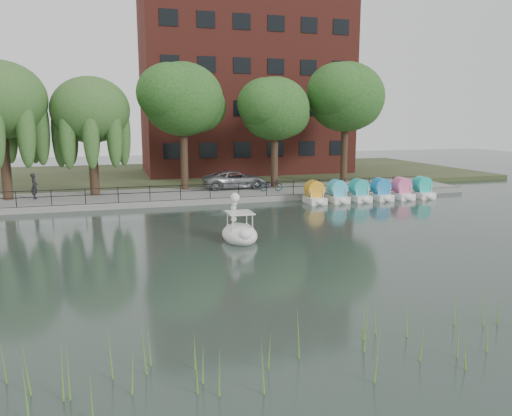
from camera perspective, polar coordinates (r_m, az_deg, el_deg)
name	(u,v)px	position (r m, az deg, el deg)	size (l,w,h in m)	color
ground_plane	(271,254)	(21.41, 1.76, -5.33)	(120.00, 120.00, 0.00)	#36463D
promenade	(203,195)	(36.59, -6.10, 1.48)	(40.00, 6.00, 0.40)	gray
kerb	(211,201)	(33.73, -5.18, 0.75)	(40.00, 0.25, 0.40)	gray
land_strip	(177,175)	(50.31, -9.01, 3.79)	(60.00, 22.00, 0.36)	#47512D
railing	(210,187)	(33.78, -5.28, 2.39)	(32.00, 0.05, 1.00)	black
apartment_building	(245,81)	(51.47, -1.31, 14.29)	(20.00, 10.07, 18.00)	#4C1E16
willow_left	(0,100)	(36.68, -27.25, 10.90)	(5.88, 5.88, 9.01)	#473323
willow_mid	(90,110)	(36.60, -18.41, 10.53)	(5.32, 5.32, 8.15)	#473323
broadleaf_center	(183,100)	(38.00, -8.38, 12.14)	(6.00, 6.00, 9.25)	#473323
broadleaf_right	(275,109)	(39.13, 2.15, 11.19)	(5.40, 5.40, 8.32)	#473323
broadleaf_far	(346,97)	(42.58, 10.24, 12.33)	(6.30, 6.30, 9.71)	#473323
minivan	(235,178)	(38.35, -2.37, 3.42)	(5.64, 2.59, 1.57)	gray
bicycle	(271,184)	(36.97, 1.73, 2.72)	(1.72, 0.60, 1.00)	gray
pedestrian	(34,184)	(36.38, -24.01, 2.49)	(0.71, 0.48, 1.98)	black
swan_boat	(239,231)	(23.73, -1.92, -2.59)	(1.63, 2.69, 2.18)	white
pedal_boat_row	(370,192)	(36.15, 12.92, 1.82)	(9.65, 1.70, 1.40)	white
reed_bank	(461,322)	(14.15, 22.38, -11.93)	(24.00, 2.40, 1.20)	#669938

